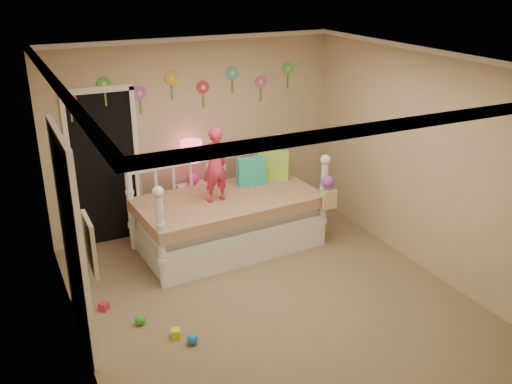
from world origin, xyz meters
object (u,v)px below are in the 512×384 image
nightstand (194,207)px  table_lamp (192,156)px  daybed (228,202)px  child (215,165)px

nightstand → table_lamp: size_ratio=1.06×
daybed → table_lamp: (-0.22, 0.67, 0.44)m
child → table_lamp: (-0.04, 0.73, -0.10)m
child → nightstand: child is taller
table_lamp → nightstand: bearing=0.0°
child → nightstand: bearing=-94.8°
daybed → nightstand: size_ratio=3.53×
nightstand → table_lamp: bearing=0.0°
nightstand → table_lamp: table_lamp is taller
child → table_lamp: 0.74m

